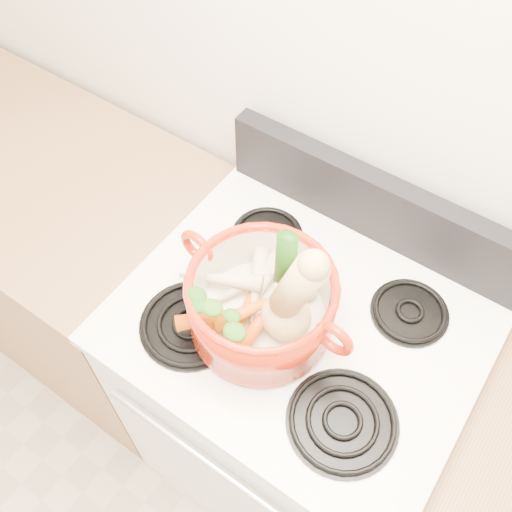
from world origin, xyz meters
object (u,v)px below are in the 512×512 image
Objects in this scene: stove_body at (292,399)px; leek at (284,277)px; dutch_oven at (262,303)px; squash at (288,294)px.

stove_body is 3.45× the size of leek.
stove_body is 0.59m from dutch_oven.
squash is (-0.00, -0.07, 0.67)m from stove_body.
dutch_oven is 0.11m from squash.
squash is at bearing 4.53° from dutch_oven.
leek is at bearing 48.11° from dutch_oven.
dutch_oven reaches higher than stove_body.
stove_body is 0.68m from squash.
stove_body is 3.01× the size of dutch_oven.
stove_body is 3.42× the size of squash.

